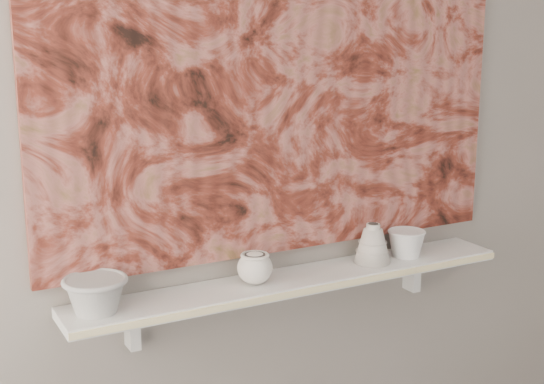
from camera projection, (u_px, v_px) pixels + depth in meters
wall_back at (281, 132)px, 2.24m from camera, size 3.60×0.00×3.60m
shelf at (296, 281)px, 2.26m from camera, size 1.40×0.18×0.03m
shelf_stripe at (312, 290)px, 2.18m from camera, size 1.40×0.01×0.02m
bracket_left at (132, 327)px, 2.11m from camera, size 0.03×0.06×0.12m
bracket_right at (412, 273)px, 2.56m from camera, size 0.03×0.06×0.12m
painting at (284, 68)px, 2.19m from camera, size 1.50×0.02×1.10m
house_motif at (406, 160)px, 2.45m from camera, size 0.09×0.00×0.08m
bowl_grey at (96, 294)px, 1.97m from camera, size 0.20×0.20×0.10m
cup_cream at (255, 268)px, 2.18m from camera, size 0.13×0.13×0.09m
bell_vessel at (373, 243)px, 2.37m from camera, size 0.15×0.15×0.13m
bowl_white at (406, 243)px, 2.43m from camera, size 0.14×0.14×0.09m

